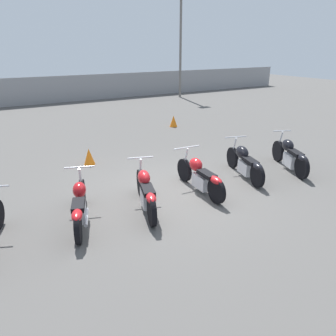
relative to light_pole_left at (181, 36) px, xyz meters
name	(u,v)px	position (x,y,z in m)	size (l,w,h in m)	color
ground_plane	(168,193)	(-9.06, -13.46, -4.02)	(60.00, 60.00, 0.00)	#514F4C
fence_back	(40,91)	(-9.06, 1.90, -3.19)	(40.00, 0.04, 1.66)	gray
light_pole_left	(181,36)	(0.00, 0.00, 0.00)	(0.70, 0.35, 6.72)	slate
motorcycle_slot_1	(80,205)	(-11.34, -13.78, -3.62)	(0.96, 2.08, 0.96)	black
motorcycle_slot_2	(146,191)	(-9.93, -13.96, -3.58)	(0.85, 2.04, 1.01)	black
motorcycle_slot_3	(200,176)	(-8.35, -13.81, -3.61)	(0.75, 2.11, 0.98)	black
motorcycle_slot_4	(245,162)	(-6.71, -13.63, -3.59)	(0.87, 2.05, 0.98)	black
motorcycle_slot_5	(290,155)	(-5.18, -13.88, -3.58)	(1.00, 1.99, 1.01)	black
traffic_cone_near	(174,121)	(-5.21, -7.51, -3.77)	(0.35, 0.35, 0.50)	orange
traffic_cone_far	(89,157)	(-10.06, -10.44, -3.77)	(0.34, 0.34, 0.50)	orange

